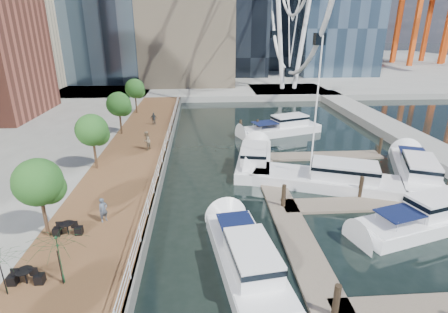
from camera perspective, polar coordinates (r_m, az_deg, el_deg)
ground at (r=18.35m, az=5.76°, el=-20.82°), size 520.00×520.00×0.00m
boardwalk at (r=31.47m, az=-15.24°, el=-1.88°), size 6.00×60.00×1.00m
seawall at (r=31.00m, az=-9.80°, el=-1.78°), size 0.25×60.00×1.00m
land_far at (r=116.17m, az=-2.63°, el=14.73°), size 200.00×114.00×1.00m
breakwater at (r=42.10m, az=28.89°, el=1.90°), size 4.00×60.00×1.00m
pier at (r=68.62m, az=10.40°, el=10.43°), size 14.00×12.00×1.00m
railing at (r=30.64m, az=-10.10°, el=-0.00°), size 0.10×60.00×1.05m
floating_docks at (r=28.30m, az=18.61°, el=-4.84°), size 16.00×34.00×2.60m
street_trees at (r=29.95m, az=-20.78°, el=4.05°), size 2.60×42.60×4.60m
cafe_tables at (r=17.56m, az=-31.22°, el=-20.61°), size 2.50×13.70×0.74m
yacht_foreground at (r=25.89m, az=29.43°, el=-10.25°), size 10.18×5.33×2.15m
pedestrian_near at (r=22.37m, az=-19.11°, el=-8.24°), size 0.65×0.64×1.52m
pedestrian_mid at (r=33.97m, az=-12.55°, el=2.55°), size 0.95×1.07×1.82m
pedestrian_far at (r=42.79m, az=-11.38°, el=6.08°), size 0.89×0.42×1.47m
moored_yachts at (r=28.90m, az=16.08°, el=-5.10°), size 21.50×41.52×11.50m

